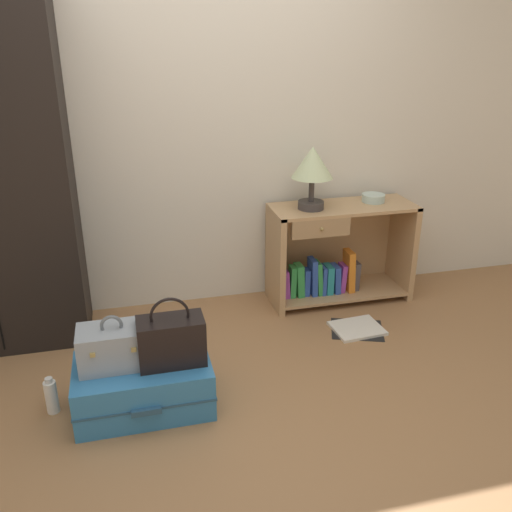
{
  "coord_description": "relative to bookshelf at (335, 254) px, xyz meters",
  "views": [
    {
      "loc": [
        -0.47,
        -2.02,
        1.75
      ],
      "look_at": [
        0.25,
        0.83,
        0.55
      ],
      "focal_mm": 38.34,
      "sensor_mm": 36.0,
      "label": 1
    }
  ],
  "objects": [
    {
      "name": "open_book_on_floor",
      "position": [
        -0.02,
        -0.48,
        -0.32
      ],
      "size": [
        0.4,
        0.36,
        0.02
      ],
      "color": "white",
      "rests_on": "ground_plane"
    },
    {
      "name": "ground_plane",
      "position": [
        -0.92,
        -1.25,
        -0.33
      ],
      "size": [
        9.0,
        9.0,
        0.0
      ],
      "primitive_type": "plane",
      "color": "#9E7047"
    },
    {
      "name": "back_wall",
      "position": [
        -0.92,
        0.25,
        0.97
      ],
      "size": [
        6.4,
        0.1,
        2.6
      ],
      "primitive_type": "cube",
      "color": "silver",
      "rests_on": "ground_plane"
    },
    {
      "name": "bookshelf",
      "position": [
        0.0,
        0.0,
        0.0
      ],
      "size": [
        0.98,
        0.39,
        0.68
      ],
      "color": "tan",
      "rests_on": "ground_plane"
    },
    {
      "name": "bottle",
      "position": [
        -1.82,
        -0.86,
        -0.24
      ],
      "size": [
        0.06,
        0.06,
        0.2
      ],
      "color": "white",
      "rests_on": "ground_plane"
    },
    {
      "name": "bowl",
      "position": [
        0.26,
        0.02,
        0.38
      ],
      "size": [
        0.16,
        0.16,
        0.05
      ],
      "primitive_type": "cylinder",
      "color": "silver",
      "rests_on": "bookshelf"
    },
    {
      "name": "suitcase_large",
      "position": [
        -1.38,
        -0.93,
        -0.2
      ],
      "size": [
        0.67,
        0.43,
        0.25
      ],
      "color": "teal",
      "rests_on": "ground_plane"
    },
    {
      "name": "train_case",
      "position": [
        -1.5,
        -0.91,
        0.03
      ],
      "size": [
        0.34,
        0.22,
        0.27
      ],
      "color": "#8E99A3",
      "rests_on": "suitcase_large"
    },
    {
      "name": "handbag",
      "position": [
        -1.23,
        -0.95,
        0.05
      ],
      "size": [
        0.32,
        0.17,
        0.35
      ],
      "color": "black",
      "rests_on": "suitcase_large"
    },
    {
      "name": "table_lamp",
      "position": [
        -0.2,
        -0.03,
        0.63
      ],
      "size": [
        0.27,
        0.27,
        0.41
      ],
      "color": "#3D3838",
      "rests_on": "bookshelf"
    }
  ]
}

